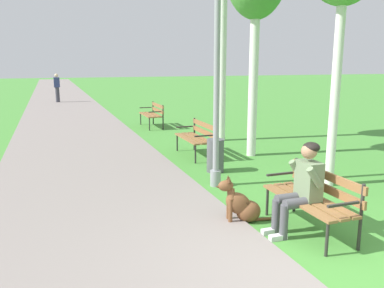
{
  "coord_description": "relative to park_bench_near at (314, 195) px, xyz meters",
  "views": [
    {
      "loc": [
        -2.77,
        -3.18,
        2.27
      ],
      "look_at": [
        -0.53,
        3.06,
        0.9
      ],
      "focal_mm": 36.98,
      "sensor_mm": 36.0,
      "label": 1
    }
  ],
  "objects": [
    {
      "name": "paved_path",
      "position": [
        -2.61,
        22.94,
        -0.49
      ],
      "size": [
        3.69,
        60.0,
        0.04
      ],
      "primitive_type": "cube",
      "color": "gray",
      "rests_on": "ground"
    },
    {
      "name": "park_bench_far",
      "position": [
        0.14,
        9.41,
        0.0
      ],
      "size": [
        0.55,
        1.5,
        0.85
      ],
      "color": "olive",
      "rests_on": "ground"
    },
    {
      "name": "dog_brown",
      "position": [
        -0.79,
        0.58,
        -0.25
      ],
      "size": [
        0.83,
        0.36,
        0.71
      ],
      "color": "brown",
      "rests_on": "ground"
    },
    {
      "name": "ground_plane",
      "position": [
        -0.5,
        -1.06,
        -0.51
      ],
      "size": [
        120.0,
        120.0,
        0.0
      ],
      "primitive_type": "plane",
      "color": "#478E38"
    },
    {
      "name": "park_bench_near",
      "position": [
        0.0,
        0.0,
        0.0
      ],
      "size": [
        0.55,
        1.5,
        0.85
      ],
      "color": "olive",
      "rests_on": "ground"
    },
    {
      "name": "pedestrian_distant",
      "position": [
        -2.86,
        19.73,
        0.33
      ],
      "size": [
        0.32,
        0.22,
        1.65
      ],
      "color": "#383842",
      "rests_on": "ground"
    },
    {
      "name": "park_bench_mid",
      "position": [
        0.07,
        4.7,
        0.0
      ],
      "size": [
        0.55,
        1.5,
        0.85
      ],
      "color": "olive",
      "rests_on": "ground"
    },
    {
      "name": "lamp_post_near",
      "position": [
        -0.46,
        2.29,
        1.78
      ],
      "size": [
        0.24,
        0.24,
        4.44
      ],
      "color": "gray",
      "rests_on": "ground"
    },
    {
      "name": "litter_bin",
      "position": [
        -0.08,
        3.21,
        -0.16
      ],
      "size": [
        0.36,
        0.36,
        0.7
      ],
      "primitive_type": "cylinder",
      "color": "#515156",
      "rests_on": "ground"
    },
    {
      "name": "person_seated_on_near_bench",
      "position": [
        -0.21,
        -0.01,
        0.17
      ],
      "size": [
        0.74,
        0.49,
        1.25
      ],
      "color": "#4C4C51",
      "rests_on": "ground"
    }
  ]
}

